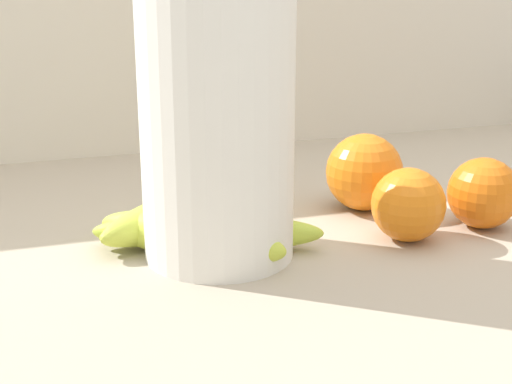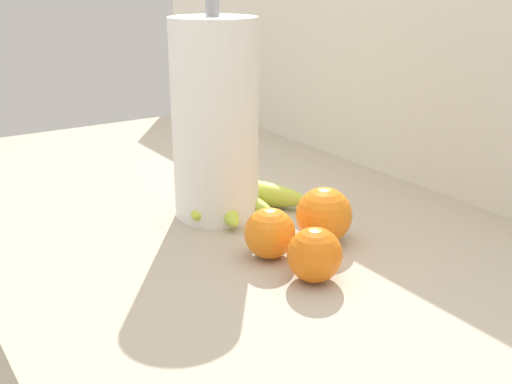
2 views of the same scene
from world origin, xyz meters
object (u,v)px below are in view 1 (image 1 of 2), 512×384
(orange_back_left, at_px, (408,205))
(orange_right, at_px, (483,193))
(banana_bunch, at_px, (194,224))
(orange_back_right, at_px, (364,172))
(paper_towel_roll, at_px, (217,85))

(orange_back_left, height_order, orange_right, same)
(banana_bunch, distance_m, orange_right, 0.28)
(orange_back_right, bearing_deg, orange_back_left, -89.88)
(banana_bunch, bearing_deg, orange_back_left, -14.87)
(banana_bunch, xyz_separation_m, orange_right, (0.27, -0.04, 0.02))
(orange_back_right, relative_size, orange_back_left, 1.16)
(orange_back_right, distance_m, paper_towel_roll, 0.22)
(orange_back_left, relative_size, paper_towel_roll, 0.21)
(orange_back_right, relative_size, orange_right, 1.15)
(banana_bunch, xyz_separation_m, orange_back_left, (0.19, -0.05, 0.02))
(orange_back_right, height_order, orange_back_left, orange_back_right)
(orange_back_right, xyz_separation_m, orange_back_left, (0.00, -0.09, -0.01))
(orange_back_left, xyz_separation_m, paper_towel_roll, (-0.17, 0.02, 0.12))
(banana_bunch, distance_m, orange_back_right, 0.19)
(banana_bunch, height_order, paper_towel_roll, paper_towel_roll)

